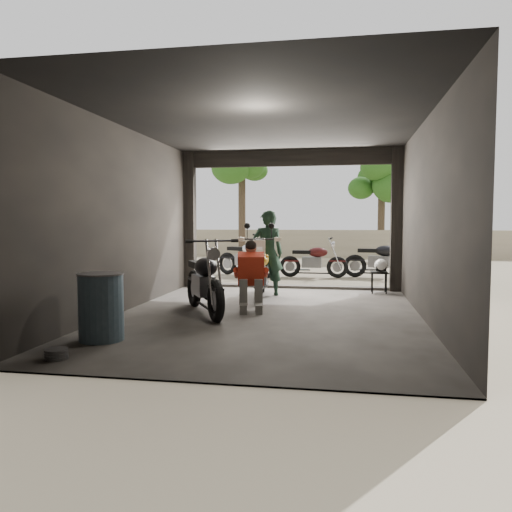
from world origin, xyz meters
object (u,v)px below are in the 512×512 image
(sign_post, at_px, (449,218))
(main_bike, at_px, (260,267))
(mechanic, at_px, (251,277))
(oil_drum, at_px, (101,308))
(outside_bike_b, at_px, (314,257))
(left_bike, at_px, (204,276))
(outside_bike_a, at_px, (247,255))
(outside_bike_c, at_px, (381,256))
(stool, at_px, (379,275))
(rider, at_px, (268,253))
(helmet, at_px, (381,265))

(sign_post, bearing_deg, main_bike, -143.41)
(mechanic, bearing_deg, main_bike, 82.44)
(oil_drum, bearing_deg, outside_bike_b, 74.07)
(left_bike, xyz_separation_m, sign_post, (4.48, 2.84, 0.99))
(mechanic, bearing_deg, outside_bike_a, 90.96)
(left_bike, distance_m, mechanic, 0.83)
(outside_bike_b, distance_m, outside_bike_c, 1.86)
(main_bike, bearing_deg, outside_bike_b, 70.89)
(left_bike, height_order, stool, left_bike)
(outside_bike_a, height_order, sign_post, sign_post)
(outside_bike_c, bearing_deg, rider, 153.82)
(outside_bike_a, bearing_deg, outside_bike_c, -61.05)
(oil_drum, bearing_deg, rider, 70.37)
(rider, bearing_deg, left_bike, 54.45)
(mechanic, xyz_separation_m, stool, (2.35, 2.59, -0.19))
(outside_bike_c, height_order, oil_drum, outside_bike_c)
(outside_bike_a, xyz_separation_m, sign_post, (4.90, -3.06, 1.02))
(outside_bike_b, bearing_deg, rider, 169.44)
(outside_bike_c, bearing_deg, main_bike, 154.96)
(mechanic, height_order, stool, mechanic)
(outside_bike_a, bearing_deg, rider, -136.07)
(left_bike, bearing_deg, stool, 14.10)
(outside_bike_a, bearing_deg, sign_post, -95.61)
(main_bike, bearing_deg, left_bike, -116.22)
(main_bike, distance_m, mechanic, 1.51)
(left_bike, distance_m, rider, 2.35)
(mechanic, bearing_deg, left_bike, -163.48)
(helmet, bearing_deg, outside_bike_a, 158.91)
(left_bike, distance_m, stool, 4.29)
(outside_bike_b, height_order, sign_post, sign_post)
(outside_bike_b, relative_size, helmet, 5.46)
(helmet, height_order, oil_drum, oil_drum)
(left_bike, xyz_separation_m, outside_bike_b, (1.49, 5.89, -0.08))
(stool, distance_m, oil_drum, 6.38)
(mechanic, bearing_deg, sign_post, 22.45)
(outside_bike_b, xyz_separation_m, mechanic, (-0.75, -5.50, 0.04))
(left_bike, xyz_separation_m, mechanic, (0.74, 0.38, -0.05))
(outside_bike_c, distance_m, oil_drum, 9.15)
(outside_bike_b, distance_m, helmet, 3.38)
(helmet, bearing_deg, main_bike, -138.31)
(sign_post, bearing_deg, helmet, -160.90)
(oil_drum, distance_m, sign_post, 7.32)
(outside_bike_b, xyz_separation_m, oil_drum, (-2.28, -7.98, -0.12))
(left_bike, height_order, rider, rider)
(outside_bike_b, bearing_deg, outside_bike_c, -83.55)
(outside_bike_c, bearing_deg, left_bike, 158.92)
(main_bike, distance_m, outside_bike_b, 4.08)
(outside_bike_c, xyz_separation_m, oil_drum, (-4.13, -8.17, -0.16))
(main_bike, xyz_separation_m, rider, (0.10, 0.32, 0.26))
(outside_bike_a, height_order, outside_bike_c, outside_bike_a)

